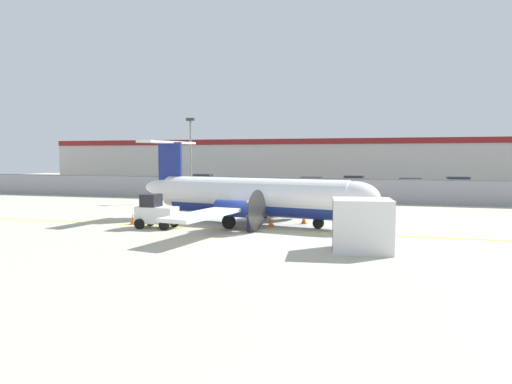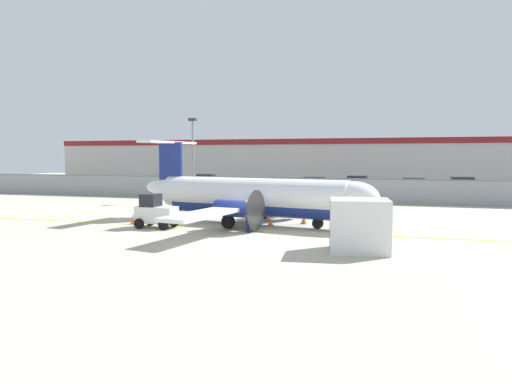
% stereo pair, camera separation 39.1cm
% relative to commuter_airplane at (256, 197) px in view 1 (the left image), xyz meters
% --- Properties ---
extents(ground_plane, '(140.00, 140.00, 0.01)m').
position_rel_commuter_airplane_xyz_m(ground_plane, '(0.53, -2.08, -1.60)').
color(ground_plane, '#B2AD99').
extents(perimeter_fence, '(98.00, 0.10, 2.10)m').
position_rel_commuter_airplane_xyz_m(perimeter_fence, '(0.53, 13.92, -0.49)').
color(perimeter_fence, gray).
rests_on(perimeter_fence, ground).
extents(parking_lot_strip, '(98.00, 17.00, 0.12)m').
position_rel_commuter_airplane_xyz_m(parking_lot_strip, '(0.53, 25.42, -1.54)').
color(parking_lot_strip, '#38383A').
rests_on(parking_lot_strip, ground).
extents(background_building, '(91.00, 8.10, 6.50)m').
position_rel_commuter_airplane_xyz_m(background_building, '(0.53, 43.91, 1.66)').
color(background_building, beige).
rests_on(background_building, ground).
extents(commuter_airplane, '(15.19, 16.02, 4.92)m').
position_rel_commuter_airplane_xyz_m(commuter_airplane, '(0.00, 0.00, 0.00)').
color(commuter_airplane, white).
rests_on(commuter_airplane, ground).
extents(baggage_tug, '(2.36, 1.44, 1.88)m').
position_rel_commuter_airplane_xyz_m(baggage_tug, '(-4.97, -2.81, -0.75)').
color(baggage_tug, silver).
rests_on(baggage_tug, ground).
extents(ground_crew_worker, '(0.45, 0.53, 1.70)m').
position_rel_commuter_airplane_xyz_m(ground_crew_worker, '(0.39, -2.91, -0.65)').
color(ground_crew_worker, '#191E4C').
rests_on(ground_crew_worker, ground).
extents(cargo_container, '(2.61, 2.25, 2.20)m').
position_rel_commuter_airplane_xyz_m(cargo_container, '(6.28, -6.26, -0.50)').
color(cargo_container, silver).
rests_on(cargo_container, ground).
extents(traffic_cone_near_left, '(0.36, 0.36, 0.64)m').
position_rel_commuter_airplane_xyz_m(traffic_cone_near_left, '(2.70, 0.89, -1.29)').
color(traffic_cone_near_left, orange).
rests_on(traffic_cone_near_left, ground).
extents(traffic_cone_near_right, '(0.36, 0.36, 0.64)m').
position_rel_commuter_airplane_xyz_m(traffic_cone_near_right, '(-6.89, -1.99, -1.29)').
color(traffic_cone_near_right, orange).
rests_on(traffic_cone_near_right, ground).
extents(traffic_cone_far_left, '(0.36, 0.36, 0.64)m').
position_rel_commuter_airplane_xyz_m(traffic_cone_far_left, '(1.01, -0.44, -1.29)').
color(traffic_cone_far_left, orange).
rests_on(traffic_cone_far_left, ground).
extents(traffic_cone_far_right, '(0.36, 0.36, 0.64)m').
position_rel_commuter_airplane_xyz_m(traffic_cone_far_right, '(-6.56, 0.97, -1.29)').
color(traffic_cone_far_right, orange).
rests_on(traffic_cone_far_right, ground).
extents(parked_car_0, '(4.26, 2.13, 1.58)m').
position_rel_commuter_airplane_xyz_m(parked_car_0, '(-14.60, 28.68, -0.71)').
color(parked_car_0, navy).
rests_on(parked_car_0, parking_lot_strip).
extents(parked_car_1, '(4.27, 2.14, 1.58)m').
position_rel_commuter_airplane_xyz_m(parked_car_1, '(-10.17, 22.53, -0.71)').
color(parked_car_1, slate).
rests_on(parked_car_1, parking_lot_strip).
extents(parked_car_2, '(4.24, 2.08, 1.58)m').
position_rel_commuter_airplane_xyz_m(parked_car_2, '(-3.20, 19.03, -0.71)').
color(parked_car_2, red).
rests_on(parked_car_2, parking_lot_strip).
extents(parked_car_3, '(4.26, 2.13, 1.58)m').
position_rel_commuter_airplane_xyz_m(parked_car_3, '(-0.40, 24.75, -0.71)').
color(parked_car_3, red).
rests_on(parked_car_3, parking_lot_strip).
extents(parked_car_4, '(4.38, 2.40, 1.58)m').
position_rel_commuter_airplane_xyz_m(parked_car_4, '(4.24, 29.19, -0.71)').
color(parked_car_4, black).
rests_on(parked_car_4, parking_lot_strip).
extents(parked_car_5, '(4.28, 2.17, 1.58)m').
position_rel_commuter_airplane_xyz_m(parked_car_5, '(10.23, 24.83, -0.71)').
color(parked_car_5, navy).
rests_on(parked_car_5, parking_lot_strip).
extents(parked_car_6, '(4.29, 2.18, 1.58)m').
position_rel_commuter_airplane_xyz_m(parked_car_6, '(15.31, 28.96, -0.71)').
color(parked_car_6, slate).
rests_on(parked_car_6, parking_lot_strip).
extents(apron_light_pole, '(0.70, 0.30, 7.27)m').
position_rel_commuter_airplane_xyz_m(apron_light_pole, '(-8.97, 11.44, 2.70)').
color(apron_light_pole, slate).
rests_on(apron_light_pole, ground).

